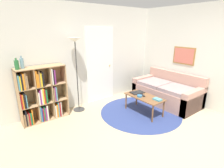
{
  "coord_description": "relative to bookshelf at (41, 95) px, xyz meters",
  "views": [
    {
      "loc": [
        -2.43,
        -1.48,
        2.01
      ],
      "look_at": [
        -0.22,
        1.4,
        0.85
      ],
      "focal_mm": 28.0,
      "sensor_mm": 36.0,
      "label": 1
    }
  ],
  "objects": [
    {
      "name": "book_stack_on_table",
      "position": [
        2.14,
        -1.53,
        -0.14
      ],
      "size": [
        0.13,
        0.19,
        0.04
      ],
      "color": "teal",
      "rests_on": "coffee_table"
    },
    {
      "name": "bottle_middle",
      "position": [
        -0.27,
        0.02,
        0.75
      ],
      "size": [
        0.07,
        0.07,
        0.26
      ],
      "color": "#6B93A3",
      "rests_on": "bookshelf"
    },
    {
      "name": "ground_plane",
      "position": [
        1.49,
        -2.36,
        -0.59
      ],
      "size": [
        14.0,
        14.0,
        0.0
      ],
      "primitive_type": "plane",
      "color": "tan"
    },
    {
      "name": "coffee_table",
      "position": [
        2.08,
        -1.19,
        -0.2
      ],
      "size": [
        0.47,
        0.96,
        0.44
      ],
      "color": "brown",
      "rests_on": "ground_plane"
    },
    {
      "name": "rug",
      "position": [
        2.03,
        -1.13,
        -0.59
      ],
      "size": [
        1.99,
        1.99,
        0.01
      ],
      "color": "navy",
      "rests_on": "ground_plane"
    },
    {
      "name": "bottle_left",
      "position": [
        -0.37,
        -0.03,
        0.74
      ],
      "size": [
        0.08,
        0.08,
        0.23
      ],
      "color": "#236633",
      "rests_on": "bookshelf"
    },
    {
      "name": "couch",
      "position": [
        3.12,
        -1.12,
        -0.3
      ],
      "size": [
        0.94,
        1.77,
        0.83
      ],
      "color": "tan",
      "rests_on": "ground_plane"
    },
    {
      "name": "remote",
      "position": [
        2.08,
        -1.13,
        -0.14
      ],
      "size": [
        0.11,
        0.18,
        0.02
      ],
      "color": "black",
      "rests_on": "coffee_table"
    },
    {
      "name": "wall_right",
      "position": [
        3.57,
        -1.08,
        0.71
      ],
      "size": [
        0.08,
        5.55,
        2.6
      ],
      "color": "silver",
      "rests_on": "ground_plane"
    },
    {
      "name": "floor_lamp",
      "position": [
        0.88,
        -0.06,
        0.93
      ],
      "size": [
        0.32,
        0.32,
        1.81
      ],
      "color": "#333333",
      "rests_on": "ground_plane"
    },
    {
      "name": "bowl",
      "position": [
        1.96,
        -1.14,
        -0.13
      ],
      "size": [
        0.12,
        0.12,
        0.04
      ],
      "color": "teal",
      "rests_on": "coffee_table"
    },
    {
      "name": "wall_back",
      "position": [
        1.5,
        0.22,
        0.7
      ],
      "size": [
        7.11,
        0.11,
        2.6
      ],
      "color": "silver",
      "rests_on": "ground_plane"
    },
    {
      "name": "laptop",
      "position": [
        2.11,
        -0.91,
        -0.14
      ],
      "size": [
        0.36,
        0.27,
        0.02
      ],
      "color": "black",
      "rests_on": "coffee_table"
    },
    {
      "name": "bookshelf",
      "position": [
        0.0,
        0.0,
        0.0
      ],
      "size": [
        1.02,
        0.34,
        1.23
      ],
      "color": "tan",
      "rests_on": "ground_plane"
    }
  ]
}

